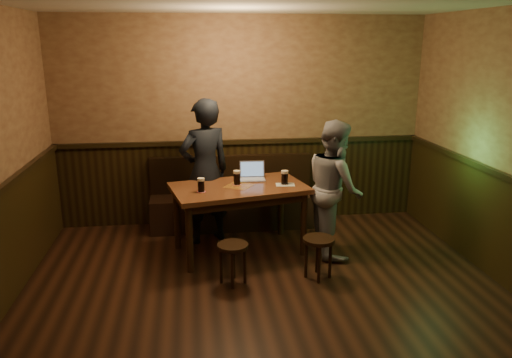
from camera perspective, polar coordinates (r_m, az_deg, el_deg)
The scene contains 12 objects.
room at distance 4.18m, azimuth 2.36°, elevation -2.02°, with size 5.04×6.04×2.84m.
bench at distance 6.82m, azimuth -2.67°, elevation -2.86°, with size 2.20×0.50×0.95m.
pub_table at distance 5.86m, azimuth -1.96°, elevation -1.82°, with size 1.69×1.18×0.83m.
stool_left at distance 5.21m, azimuth -2.67°, elevation -8.34°, with size 0.37×0.37×0.44m.
stool_right at distance 5.36m, azimuth 7.17°, elevation -7.62°, with size 0.39×0.39×0.45m.
pint_left at distance 5.61m, azimuth -6.30°, elevation -0.67°, with size 0.10×0.10×0.16m.
pint_mid at distance 5.86m, azimuth -2.19°, elevation 0.17°, with size 0.11×0.11×0.17m.
pint_right at distance 5.88m, azimuth 3.29°, elevation 0.19°, with size 0.11×0.11×0.17m.
laptop at distance 6.09m, azimuth -0.41°, elevation 0.48°, with size 0.32×0.26×0.22m.
menu at distance 5.88m, azimuth 3.36°, elevation -0.65°, with size 0.22×0.15×0.00m, color silver.
person_suit at distance 6.18m, azimuth -5.86°, elevation 0.85°, with size 0.66×0.43×1.80m, color black.
person_grey at distance 5.90m, azimuth 8.97°, elevation -1.01°, with size 0.78×0.61×1.60m, color gray.
Camera 1 is at (-0.70, -3.70, 2.45)m, focal length 35.00 mm.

